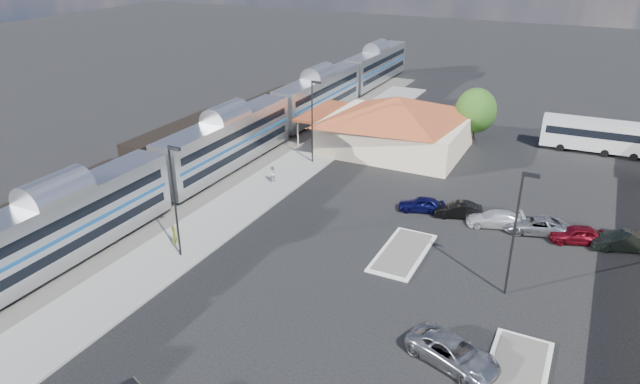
% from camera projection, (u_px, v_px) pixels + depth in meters
% --- Properties ---
extents(ground, '(280.00, 280.00, 0.00)m').
position_uv_depth(ground, '(345.00, 254.00, 43.90)').
color(ground, black).
rests_on(ground, ground).
extents(railbed, '(16.00, 100.00, 0.12)m').
position_uv_depth(railbed, '(191.00, 172.00, 58.93)').
color(railbed, '#4C4944').
rests_on(railbed, ground).
extents(platform, '(5.50, 92.00, 0.18)m').
position_uv_depth(platform, '(255.00, 195.00, 53.63)').
color(platform, gray).
rests_on(platform, ground).
extents(passenger_train, '(3.00, 104.00, 5.55)m').
position_uv_depth(passenger_train, '(228.00, 143.00, 58.68)').
color(passenger_train, silver).
rests_on(passenger_train, ground).
extents(freight_cars, '(2.80, 46.00, 4.00)m').
position_uv_depth(freight_cars, '(178.00, 146.00, 60.83)').
color(freight_cars, black).
rests_on(freight_cars, ground).
extents(station_depot, '(18.35, 12.24, 6.20)m').
position_uv_depth(station_depot, '(395.00, 123.00, 64.07)').
color(station_depot, beige).
rests_on(station_depot, ground).
extents(traffic_island_south, '(3.30, 7.50, 0.21)m').
position_uv_depth(traffic_island_south, '(403.00, 252.00, 43.86)').
color(traffic_island_south, silver).
rests_on(traffic_island_south, ground).
extents(traffic_island_north, '(3.30, 7.50, 0.21)m').
position_uv_depth(traffic_island_north, '(516.00, 375.00, 31.64)').
color(traffic_island_north, silver).
rests_on(traffic_island_north, ground).
extents(lamp_plat_s, '(1.08, 0.25, 9.00)m').
position_uv_depth(lamp_plat_s, '(175.00, 193.00, 41.23)').
color(lamp_plat_s, black).
rests_on(lamp_plat_s, ground).
extents(lamp_plat_n, '(1.08, 0.25, 9.00)m').
position_uv_depth(lamp_plat_n, '(313.00, 115.00, 59.20)').
color(lamp_plat_n, black).
rests_on(lamp_plat_n, ground).
extents(lamp_lot, '(1.08, 0.25, 9.00)m').
position_uv_depth(lamp_lot, '(517.00, 224.00, 36.80)').
color(lamp_lot, black).
rests_on(lamp_lot, ground).
extents(tree_depot, '(4.71, 4.71, 6.63)m').
position_uv_depth(tree_depot, '(476.00, 111.00, 65.53)').
color(tree_depot, '#382314').
rests_on(tree_depot, ground).
extents(suv, '(6.03, 4.26, 1.53)m').
position_uv_depth(suv, '(453.00, 352.00, 32.34)').
color(suv, '#919398').
rests_on(suv, ground).
extents(coach_bus, '(11.58, 2.96, 3.68)m').
position_uv_depth(coach_bus, '(596.00, 134.00, 63.65)').
color(coach_bus, white).
rests_on(coach_bus, ground).
extents(person_a, '(0.49, 0.68, 1.73)m').
position_uv_depth(person_a, '(175.00, 236.00, 44.30)').
color(person_a, gold).
rests_on(person_a, platform).
extents(person_b, '(0.93, 1.03, 1.74)m').
position_uv_depth(person_b, '(272.00, 173.00, 55.97)').
color(person_b, silver).
rests_on(person_b, platform).
extents(parked_car_a, '(4.31, 2.68, 1.37)m').
position_uv_depth(parked_car_a, '(421.00, 204.00, 50.42)').
color(parked_car_a, '#0E0E46').
rests_on(parked_car_a, ground).
extents(parked_car_b, '(4.37, 2.72, 1.36)m').
position_uv_depth(parked_car_b, '(458.00, 210.00, 49.37)').
color(parked_car_b, black).
rests_on(parked_car_b, ground).
extents(parked_car_c, '(5.01, 3.26, 1.35)m').
position_uv_depth(parked_car_c, '(495.00, 219.00, 47.83)').
color(parked_car_c, white).
rests_on(parked_car_c, ground).
extents(parked_car_d, '(5.47, 3.41, 1.41)m').
position_uv_depth(parked_car_d, '(535.00, 225.00, 46.76)').
color(parked_car_d, gray).
rests_on(parked_car_d, ground).
extents(parked_car_e, '(4.58, 2.95, 1.45)m').
position_uv_depth(parked_car_e, '(577.00, 234.00, 45.21)').
color(parked_car_e, maroon).
rests_on(parked_car_e, ground).
extents(parked_car_f, '(4.82, 2.87, 1.50)m').
position_uv_depth(parked_car_f, '(622.00, 241.00, 44.15)').
color(parked_car_f, black).
rests_on(parked_car_f, ground).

